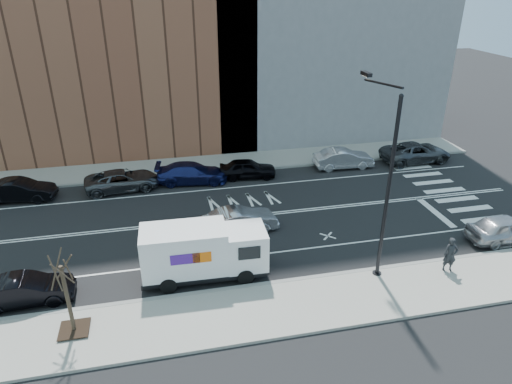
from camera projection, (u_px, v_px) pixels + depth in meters
name	position (u px, v px, depth m)	size (l,w,h in m)	color
ground	(215.00, 220.00, 27.66)	(120.00, 120.00, 0.00)	black
sidewalk_near	(243.00, 314.00, 19.87)	(44.00, 3.60, 0.15)	gray
sidewalk_far	(200.00, 165.00, 35.38)	(44.00, 3.60, 0.15)	gray
curb_near	(235.00, 288.00, 21.46)	(44.00, 0.25, 0.17)	gray
curb_far	(202.00, 174.00, 33.79)	(44.00, 0.25, 0.17)	gray
crosswalk	(450.00, 195.00, 30.77)	(3.00, 14.00, 0.01)	white
road_markings	(215.00, 220.00, 27.66)	(40.00, 8.60, 0.01)	white
bldg_brick	(79.00, 10.00, 35.10)	(26.00, 10.00, 22.00)	brown
streetlight	(384.00, 178.00, 20.74)	(0.44, 4.02, 9.34)	black
street_tree	(69.00, 305.00, 18.27)	(1.20, 1.20, 3.75)	black
fedex_van	(203.00, 251.00, 21.85)	(6.12, 2.31, 2.77)	black
far_parked_b	(20.00, 190.00, 29.73)	(1.53, 4.39, 1.45)	black
far_parked_c	(122.00, 180.00, 31.24)	(2.30, 4.99, 1.39)	#47494E
far_parked_d	(192.00, 173.00, 32.32)	(2.04, 5.01, 1.45)	navy
far_parked_e	(248.00, 169.00, 33.12)	(1.65, 4.10, 1.40)	black
far_parked_f	(343.00, 159.00, 34.80)	(1.58, 4.52, 1.49)	silver
far_parked_g	(416.00, 152.00, 35.95)	(2.55, 5.54, 1.54)	#44474B
driving_sedan	(240.00, 221.00, 26.07)	(1.52, 4.35, 1.43)	#AFAFB4
near_parked_rear_a	(26.00, 290.00, 20.39)	(1.43, 4.11, 1.36)	black
near_parked_front	(506.00, 229.00, 25.18)	(1.78, 4.42, 1.51)	#B8B8BD
pedestrian	(450.00, 255.00, 22.29)	(0.66, 0.43, 1.81)	black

